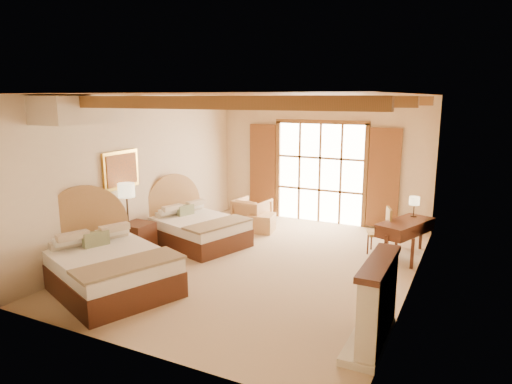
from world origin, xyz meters
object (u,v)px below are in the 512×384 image
Objects in this scene: bed_far at (193,227)px; nightstand at (138,239)px; armchair at (252,213)px; bed_near at (103,264)px; desk at (404,238)px.

nightstand is at bearing -101.78° from bed_far.
bed_near is at bearing 87.76° from armchair.
nightstand is at bearing 72.34° from armchair.
desk is at bearing 176.64° from armchair.
desk is at bearing 64.25° from bed_near.
bed_far is 3.53× the size of nightstand.
desk is (4.27, 1.19, 0.01)m from bed_far.
bed_far is at bearing 63.07° from nightstand.
bed_near is 5.76m from desk.
armchair is at bearing -167.43° from desk.
nightstand is (-0.62, 1.59, -0.10)m from bed_near.
desk reaches higher than nightstand.
bed_far is at bearing 112.11° from bed_near.
bed_near reaches higher than nightstand.
bed_near is at bearing -72.48° from bed_far.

